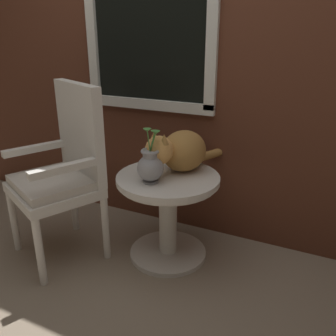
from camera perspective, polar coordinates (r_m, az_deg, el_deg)
The scene contains 6 objects.
ground_plane at distance 2.20m, azimuth -5.28°, elevation -16.92°, with size 6.00×6.00×0.00m, color gray.
back_wall at distance 2.37m, azimuth 2.76°, elevation 19.92°, with size 4.00×0.07×2.60m.
wicker_side_table at distance 2.18m, azimuth 0.00°, elevation -5.49°, with size 0.62×0.62×0.55m.
wicker_chair at distance 2.25m, azimuth -16.24°, elevation 0.12°, with size 0.64×0.62×1.07m.
cat at distance 2.13m, azimuth 1.90°, elevation 2.78°, with size 0.35×0.57×0.27m.
pewter_vase_with_ivy at distance 1.99m, azimuth -2.84°, elevation 0.39°, with size 0.15×0.15×0.32m.
Camera 1 is at (0.93, -1.47, 1.34)m, focal length 38.10 mm.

